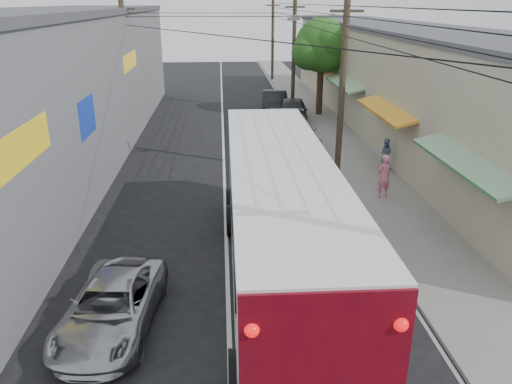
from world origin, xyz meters
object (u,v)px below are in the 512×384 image
Objects in this scene: parked_car_far at (275,102)px; pedestrian_near at (384,176)px; coach_bus at (279,219)px; pedestrian_far at (385,154)px; parked_car_mid at (293,111)px; jeepney at (112,307)px; parked_suv at (294,133)px.

parked_car_far is 2.68× the size of pedestrian_near.
coach_bus is 11.35m from pedestrian_far.
jeepney is at bearing -101.30° from parked_car_mid.
parked_car_far is (2.32, 22.89, -1.14)m from coach_bus.
pedestrian_near is at bearing 99.97° from pedestrian_far.
parked_car_far is 3.21× the size of pedestrian_far.
pedestrian_far is at bearing -50.66° from parked_suv.
parked_car_mid is at bearing 81.66° from parked_suv.
coach_bus is 8.76× the size of pedestrian_far.
parked_car_mid is at bearing -44.89° from pedestrian_far.
parked_suv is 1.20× the size of parked_car_mid.
jeepney is (-4.33, -2.04, -1.31)m from coach_bus.
parked_car_far is at bearing 111.30° from parked_car_mid.
jeepney is 15.58m from pedestrian_far.
jeepney is at bearing 76.40° from pedestrian_far.
parked_suv is (6.72, 15.94, 0.22)m from jeepney.
jeepney is at bearing -154.24° from coach_bus.
pedestrian_far is at bearing -72.32° from parked_car_far.
coach_bus is at bearing -100.79° from parked_suv.
parked_car_mid reaches higher than parked_car_far.
parked_car_far is at bearing 89.41° from parked_suv.
coach_bus is 14.14m from parked_suv.
pedestrian_near is 3.78m from pedestrian_far.
parked_suv is 1.21× the size of parked_car_far.
parked_car_mid is 1.01× the size of parked_car_far.
parked_car_far is (6.65, 24.94, 0.17)m from jeepney.
pedestrian_near is at bearing 46.53° from jeepney.
pedestrian_near reaches higher than parked_car_far.
jeepney is 2.50× the size of pedestrian_near.
coach_bus reaches higher than parked_car_far.
parked_car_mid is at bearing 81.43° from coach_bus.
pedestrian_far reaches higher than parked_car_far.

